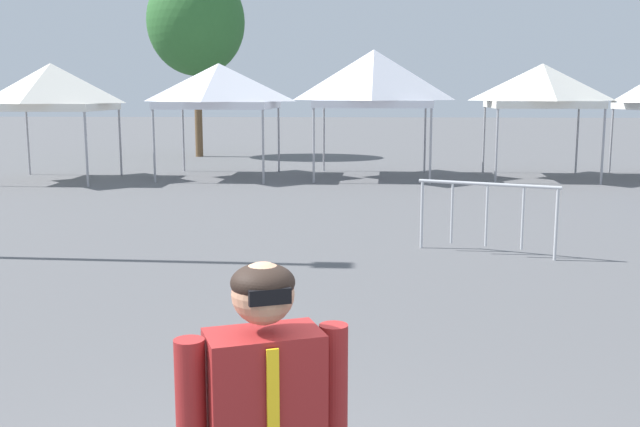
# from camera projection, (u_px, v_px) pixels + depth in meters

# --- Properties ---
(canopy_tent_behind_center) EXTENTS (2.89, 2.89, 3.16)m
(canopy_tent_behind_center) POSITION_uv_depth(u_px,v_px,m) (52.00, 87.00, 19.83)
(canopy_tent_behind_center) COLOR #9E9EA3
(canopy_tent_behind_center) RESTS_ON ground
(canopy_tent_left_of_center) EXTENTS (3.17, 3.17, 3.19)m
(canopy_tent_left_of_center) POSITION_uv_depth(u_px,v_px,m) (219.00, 86.00, 20.60)
(canopy_tent_left_of_center) COLOR #9E9EA3
(canopy_tent_left_of_center) RESTS_ON ground
(canopy_tent_behind_right) EXTENTS (3.34, 3.34, 3.56)m
(canopy_tent_behind_right) POSITION_uv_depth(u_px,v_px,m) (374.00, 79.00, 20.53)
(canopy_tent_behind_right) COLOR #9E9EA3
(canopy_tent_behind_right) RESTS_ON ground
(canopy_tent_far_left) EXTENTS (2.97, 2.97, 3.17)m
(canopy_tent_far_left) POSITION_uv_depth(u_px,v_px,m) (542.00, 86.00, 20.32)
(canopy_tent_far_left) COLOR #9E9EA3
(canopy_tent_far_left) RESTS_ON ground
(tree_behind_tents_left) EXTENTS (3.57, 3.57, 6.92)m
(tree_behind_tents_left) POSITION_uv_depth(u_px,v_px,m) (196.00, 22.00, 26.96)
(tree_behind_tents_left) COLOR brown
(tree_behind_tents_left) RESTS_ON ground
(crowd_barrier_mid_lot) EXTENTS (1.96, 0.84, 1.08)m
(crowd_barrier_mid_lot) POSITION_uv_depth(u_px,v_px,m) (487.00, 204.00, 10.88)
(crowd_barrier_mid_lot) COLOR #B7BABF
(crowd_barrier_mid_lot) RESTS_ON ground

